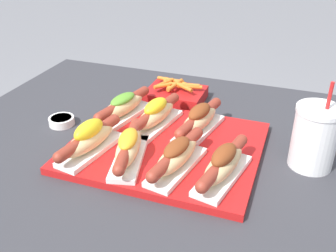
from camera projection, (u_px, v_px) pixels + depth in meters
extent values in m
cube|color=red|center=(165.00, 148.00, 0.94)|extent=(0.44, 0.38, 0.02)
cube|color=white|center=(91.00, 150.00, 0.90)|extent=(0.09, 0.19, 0.01)
ellipsoid|color=#E5C184|center=(90.00, 139.00, 0.89)|extent=(0.07, 0.17, 0.04)
cylinder|color=maroon|center=(89.00, 137.00, 0.89)|extent=(0.06, 0.20, 0.03)
sphere|color=maroon|center=(59.00, 158.00, 0.81)|extent=(0.03, 0.03, 0.03)
sphere|color=maroon|center=(115.00, 119.00, 0.96)|extent=(0.03, 0.03, 0.03)
ellipsoid|color=yellow|center=(89.00, 130.00, 0.88)|extent=(0.05, 0.09, 0.04)
cube|color=white|center=(129.00, 158.00, 0.88)|extent=(0.10, 0.19, 0.01)
ellipsoid|color=#E5C184|center=(129.00, 147.00, 0.86)|extent=(0.08, 0.17, 0.04)
cylinder|color=maroon|center=(128.00, 144.00, 0.86)|extent=(0.07, 0.20, 0.03)
sphere|color=maroon|center=(119.00, 170.00, 0.77)|extent=(0.03, 0.03, 0.03)
sphere|color=maroon|center=(137.00, 123.00, 0.94)|extent=(0.03, 0.03, 0.03)
ellipsoid|color=gold|center=(128.00, 139.00, 0.85)|extent=(0.06, 0.10, 0.03)
cube|color=white|center=(177.00, 167.00, 0.85)|extent=(0.09, 0.19, 0.01)
ellipsoid|color=#E5C184|center=(177.00, 156.00, 0.83)|extent=(0.08, 0.17, 0.04)
cylinder|color=maroon|center=(177.00, 153.00, 0.83)|extent=(0.06, 0.20, 0.03)
sphere|color=maroon|center=(152.00, 177.00, 0.75)|extent=(0.03, 0.03, 0.03)
sphere|color=maroon|center=(197.00, 133.00, 0.90)|extent=(0.03, 0.03, 0.03)
ellipsoid|color=brown|center=(177.00, 147.00, 0.82)|extent=(0.05, 0.09, 0.03)
cube|color=white|center=(222.00, 175.00, 0.82)|extent=(0.09, 0.19, 0.01)
ellipsoid|color=#E5C184|center=(223.00, 164.00, 0.80)|extent=(0.08, 0.17, 0.04)
cylinder|color=maroon|center=(224.00, 161.00, 0.80)|extent=(0.06, 0.20, 0.03)
sphere|color=maroon|center=(202.00, 187.00, 0.73)|extent=(0.03, 0.03, 0.03)
sphere|color=maroon|center=(242.00, 140.00, 0.87)|extent=(0.03, 0.03, 0.03)
ellipsoid|color=brown|center=(224.00, 155.00, 0.79)|extent=(0.06, 0.09, 0.03)
cube|color=white|center=(124.00, 115.00, 1.06)|extent=(0.10, 0.19, 0.01)
ellipsoid|color=#E5C184|center=(123.00, 106.00, 1.04)|extent=(0.08, 0.17, 0.04)
cylinder|color=maroon|center=(123.00, 103.00, 1.04)|extent=(0.07, 0.20, 0.03)
sphere|color=maroon|center=(98.00, 118.00, 0.97)|extent=(0.03, 0.03, 0.03)
sphere|color=maroon|center=(145.00, 91.00, 1.11)|extent=(0.03, 0.03, 0.03)
ellipsoid|color=#5B992D|center=(123.00, 99.00, 1.03)|extent=(0.06, 0.09, 0.02)
cube|color=white|center=(156.00, 124.00, 1.01)|extent=(0.09, 0.19, 0.01)
ellipsoid|color=#E5C184|center=(156.00, 114.00, 1.00)|extent=(0.07, 0.17, 0.04)
cylinder|color=maroon|center=(156.00, 112.00, 1.00)|extent=(0.06, 0.20, 0.03)
sphere|color=maroon|center=(134.00, 128.00, 0.92)|extent=(0.03, 0.03, 0.03)
sphere|color=maroon|center=(174.00, 98.00, 1.07)|extent=(0.03, 0.03, 0.03)
ellipsoid|color=yellow|center=(156.00, 106.00, 0.99)|extent=(0.05, 0.09, 0.03)
cube|color=white|center=(199.00, 130.00, 0.99)|extent=(0.09, 0.19, 0.01)
ellipsoid|color=#E5C184|center=(199.00, 120.00, 0.97)|extent=(0.08, 0.17, 0.04)
cylinder|color=maroon|center=(199.00, 117.00, 0.97)|extent=(0.06, 0.20, 0.03)
sphere|color=maroon|center=(180.00, 134.00, 0.90)|extent=(0.03, 0.03, 0.03)
sphere|color=maroon|center=(216.00, 102.00, 1.04)|extent=(0.03, 0.03, 0.03)
ellipsoid|color=brown|center=(200.00, 112.00, 0.96)|extent=(0.06, 0.09, 0.03)
cylinder|color=white|center=(62.00, 121.00, 1.06)|extent=(0.07, 0.07, 0.02)
cylinder|color=red|center=(61.00, 119.00, 1.05)|extent=(0.06, 0.06, 0.01)
cylinder|color=white|center=(314.00, 139.00, 0.86)|extent=(0.10, 0.10, 0.13)
cylinder|color=white|center=(320.00, 110.00, 0.83)|extent=(0.10, 0.10, 0.01)
cylinder|color=red|center=(330.00, 96.00, 0.81)|extent=(0.01, 0.01, 0.06)
cube|color=#B21919|center=(176.00, 95.00, 1.18)|extent=(0.17, 0.13, 0.03)
cylinder|color=orange|center=(175.00, 85.00, 1.16)|extent=(0.02, 0.09, 0.01)
cylinder|color=orange|center=(167.00, 84.00, 1.19)|extent=(0.05, 0.08, 0.01)
cylinder|color=orange|center=(175.00, 81.00, 1.20)|extent=(0.08, 0.03, 0.01)
cylinder|color=orange|center=(169.00, 86.00, 1.18)|extent=(0.02, 0.06, 0.01)
cylinder|color=orange|center=(171.00, 80.00, 1.21)|extent=(0.09, 0.02, 0.01)
cylinder|color=orange|center=(185.00, 85.00, 1.16)|extent=(0.09, 0.03, 0.01)
cylinder|color=orange|center=(189.00, 87.00, 1.16)|extent=(0.08, 0.03, 0.01)
cylinder|color=orange|center=(164.00, 83.00, 1.18)|extent=(0.04, 0.08, 0.01)
cylinder|color=orange|center=(184.00, 87.00, 1.15)|extent=(0.07, 0.05, 0.01)
cylinder|color=orange|center=(163.00, 86.00, 1.16)|extent=(0.05, 0.05, 0.01)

